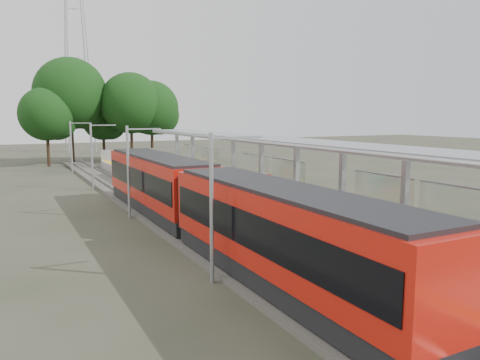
{
  "coord_description": "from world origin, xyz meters",
  "views": [
    {
      "loc": [
        -12.8,
        -7.88,
        5.99
      ],
      "look_at": [
        -0.66,
        15.79,
        2.3
      ],
      "focal_mm": 35.0,
      "sensor_mm": 36.0,
      "label": 1
    }
  ],
  "objects_px": {
    "bench_far": "(206,168)",
    "litter_bin": "(250,186)",
    "bench_mid": "(231,178)",
    "bench_near": "(443,231)",
    "info_pillar_far": "(269,189)",
    "train": "(204,200)"
  },
  "relations": [
    {
      "from": "bench_far",
      "to": "litter_bin",
      "type": "relative_size",
      "value": 1.77
    },
    {
      "from": "bench_far",
      "to": "info_pillar_far",
      "type": "distance_m",
      "value": 13.1
    },
    {
      "from": "bench_near",
      "to": "litter_bin",
      "type": "relative_size",
      "value": 1.96
    },
    {
      "from": "bench_far",
      "to": "litter_bin",
      "type": "distance_m",
      "value": 9.96
    },
    {
      "from": "info_pillar_far",
      "to": "bench_far",
      "type": "bearing_deg",
      "value": 76.66
    },
    {
      "from": "litter_bin",
      "to": "bench_mid",
      "type": "bearing_deg",
      "value": 83.64
    },
    {
      "from": "bench_mid",
      "to": "litter_bin",
      "type": "distance_m",
      "value": 3.55
    },
    {
      "from": "info_pillar_far",
      "to": "litter_bin",
      "type": "xyz_separation_m",
      "value": [
        0.41,
        3.12,
        -0.27
      ]
    },
    {
      "from": "info_pillar_far",
      "to": "litter_bin",
      "type": "distance_m",
      "value": 3.16
    },
    {
      "from": "bench_near",
      "to": "bench_far",
      "type": "relative_size",
      "value": 1.11
    },
    {
      "from": "train",
      "to": "bench_far",
      "type": "relative_size",
      "value": 19.35
    },
    {
      "from": "train",
      "to": "bench_near",
      "type": "distance_m",
      "value": 10.36
    },
    {
      "from": "train",
      "to": "bench_far",
      "type": "height_order",
      "value": "train"
    },
    {
      "from": "train",
      "to": "info_pillar_far",
      "type": "height_order",
      "value": "train"
    },
    {
      "from": "bench_mid",
      "to": "litter_bin",
      "type": "xyz_separation_m",
      "value": [
        -0.39,
        -3.52,
        -0.12
      ]
    },
    {
      "from": "info_pillar_far",
      "to": "train",
      "type": "bearing_deg",
      "value": -154.8
    },
    {
      "from": "bench_near",
      "to": "info_pillar_far",
      "type": "distance_m",
      "value": 11.42
    },
    {
      "from": "bench_near",
      "to": "info_pillar_far",
      "type": "xyz_separation_m",
      "value": [
        -1.11,
        11.36,
        0.13
      ]
    },
    {
      "from": "bench_near",
      "to": "bench_mid",
      "type": "distance_m",
      "value": 18.01
    },
    {
      "from": "bench_near",
      "to": "bench_mid",
      "type": "height_order",
      "value": "bench_near"
    },
    {
      "from": "bench_mid",
      "to": "litter_bin",
      "type": "relative_size",
      "value": 1.87
    },
    {
      "from": "train",
      "to": "bench_near",
      "type": "height_order",
      "value": "train"
    }
  ]
}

